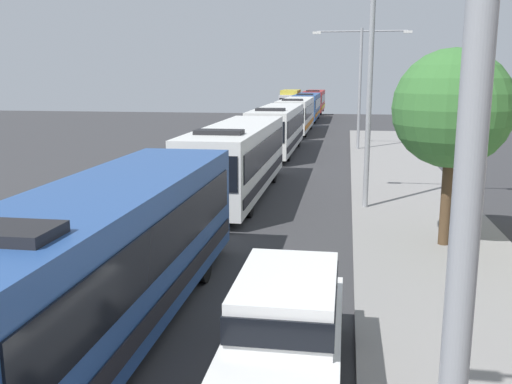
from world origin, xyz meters
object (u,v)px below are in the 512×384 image
(bus_lead, at_px, (106,255))
(streetlamp_near, at_px, (482,14))
(bus_middle, at_px, (278,128))
(streetlamp_mid, at_px, (370,70))
(streetlamp_far, at_px, (360,75))
(bus_rear, at_px, (307,106))
(bus_tail_end, at_px, (314,101))
(box_truck_oncoming, at_px, (290,101))
(white_suv, at_px, (286,326))
(bus_fourth_in_line, at_px, (296,114))
(roadside_tree, at_px, (452,109))
(bus_second_in_line, at_px, (238,157))

(bus_lead, xyz_separation_m, streetlamp_near, (5.40, -6.29, 3.84))
(bus_middle, distance_m, streetlamp_mid, 17.41)
(streetlamp_mid, height_order, streetlamp_far, streetlamp_mid)
(bus_rear, relative_size, streetlamp_mid, 1.41)
(bus_tail_end, xyz_separation_m, streetlamp_mid, (5.40, -58.56, 3.65))
(bus_middle, distance_m, bus_rear, 28.18)
(streetlamp_mid, bearing_deg, box_truck_oncoming, 98.56)
(bus_rear, bearing_deg, white_suv, -86.31)
(white_suv, distance_m, streetlamp_far, 31.42)
(bus_lead, bearing_deg, bus_fourth_in_line, 90.00)
(box_truck_oncoming, distance_m, streetlamp_mid, 58.58)
(bus_tail_end, xyz_separation_m, streetlamp_near, (5.40, -76.64, 3.84))
(white_suv, bearing_deg, bus_fourth_in_line, 94.89)
(streetlamp_far, bearing_deg, roadside_tree, -84.48)
(bus_tail_end, bearing_deg, white_suv, -87.04)
(roadside_tree, bearing_deg, box_truck_oncoming, 99.89)
(bus_tail_end, bearing_deg, streetlamp_near, -85.97)
(bus_tail_end, height_order, streetlamp_far, streetlamp_far)
(bus_tail_end, bearing_deg, bus_lead, -90.00)
(streetlamp_near, bearing_deg, roadside_tree, 80.68)
(bus_lead, distance_m, bus_fourth_in_line, 42.00)
(bus_fourth_in_line, distance_m, streetlamp_mid, 30.91)
(streetlamp_far, bearing_deg, bus_rear, 101.62)
(streetlamp_mid, bearing_deg, bus_second_in_line, 159.93)
(bus_fourth_in_line, distance_m, roadside_tree, 35.80)
(bus_middle, bearing_deg, bus_second_in_line, -90.00)
(roadside_tree, bearing_deg, bus_rear, 98.81)
(streetlamp_mid, bearing_deg, streetlamp_far, 90.00)
(bus_rear, distance_m, bus_tail_end, 14.23)
(bus_second_in_line, distance_m, roadside_tree, 10.41)
(bus_rear, xyz_separation_m, streetlamp_mid, (5.40, -44.33, 3.65))
(white_suv, bearing_deg, bus_lead, 161.40)
(streetlamp_mid, bearing_deg, bus_rear, 96.94)
(streetlamp_mid, xyz_separation_m, streetlamp_far, (0.00, 18.07, -0.17))
(bus_tail_end, xyz_separation_m, streetlamp_far, (5.40, -40.49, 3.48))
(roadside_tree, bearing_deg, streetlamp_far, 95.52)
(bus_tail_end, distance_m, roadside_tree, 63.75)
(streetlamp_near, distance_m, streetlamp_mid, 18.07)
(bus_tail_end, relative_size, streetlamp_near, 1.36)
(bus_lead, height_order, white_suv, bus_lead)
(white_suv, distance_m, streetlamp_mid, 13.83)
(bus_lead, xyz_separation_m, box_truck_oncoming, (-3.30, 69.60, 0.02))
(bus_second_in_line, height_order, roadside_tree, roadside_tree)
(bus_middle, xyz_separation_m, bus_fourth_in_line, (-0.00, 14.07, -0.00))
(streetlamp_mid, bearing_deg, bus_middle, 108.48)
(bus_rear, height_order, streetlamp_far, streetlamp_far)
(white_suv, bearing_deg, bus_middle, 97.22)
(bus_fourth_in_line, relative_size, streetlamp_far, 1.52)
(bus_second_in_line, height_order, streetlamp_mid, streetlamp_mid)
(bus_rear, bearing_deg, bus_fourth_in_line, -90.00)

